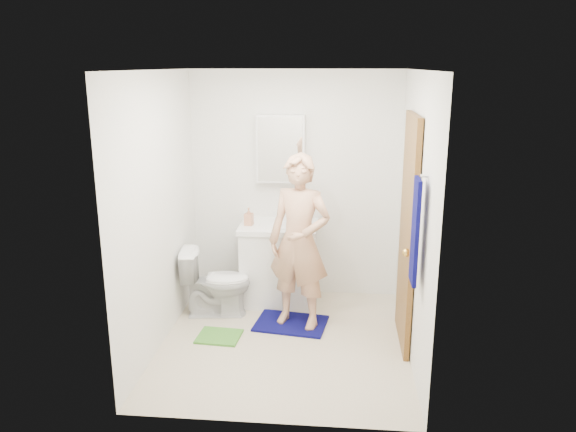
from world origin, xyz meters
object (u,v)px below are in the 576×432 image
object	(u,v)px
vanity_cabinet	(279,265)
toothbrush_cup	(297,218)
toilet	(216,282)
medicine_cabinet	(281,149)
towel	(415,232)
man	(299,242)
soap_dispenser	(249,216)

from	to	relation	value
vanity_cabinet	toothbrush_cup	xyz separation A→B (m)	(0.19, 0.09, 0.50)
toilet	toothbrush_cup	xyz separation A→B (m)	(0.78, 0.47, 0.56)
medicine_cabinet	towel	bearing A→B (deg)	-55.39
man	medicine_cabinet	bearing A→B (deg)	126.43
vanity_cabinet	medicine_cabinet	distance (m)	1.22
towel	man	xyz separation A→B (m)	(-0.92, 0.92, -0.40)
towel	toothbrush_cup	bearing A→B (deg)	122.17
toilet	soap_dispenser	xyz separation A→B (m)	(0.29, 0.32, 0.60)
towel	medicine_cabinet	bearing A→B (deg)	124.61
soap_dispenser	toilet	bearing A→B (deg)	-131.59
vanity_cabinet	towel	xyz separation A→B (m)	(1.18, -1.48, 0.85)
towel	toilet	size ratio (longest dim) A/B	1.16
vanity_cabinet	toilet	bearing A→B (deg)	-147.45
medicine_cabinet	toothbrush_cup	world-z (taller)	medicine_cabinet
towel	toilet	bearing A→B (deg)	147.90
toilet	soap_dispenser	distance (m)	0.74
towel	toothbrush_cup	xyz separation A→B (m)	(-0.99, 1.58, -0.35)
towel	man	distance (m)	1.37
vanity_cabinet	soap_dispenser	bearing A→B (deg)	-170.41
vanity_cabinet	man	distance (m)	0.76
toilet	man	world-z (taller)	man
towel	man	bearing A→B (deg)	135.07
towel	soap_dispenser	size ratio (longest dim) A/B	4.41
toilet	soap_dispenser	world-z (taller)	soap_dispenser
toilet	toothbrush_cup	bearing A→B (deg)	-65.26
medicine_cabinet	toilet	distance (m)	1.51
man	toothbrush_cup	bearing A→B (deg)	114.43
vanity_cabinet	soap_dispenser	xyz separation A→B (m)	(-0.30, -0.05, 0.54)
medicine_cabinet	man	xyz separation A→B (m)	(0.26, -0.79, -0.75)
medicine_cabinet	towel	world-z (taller)	medicine_cabinet
towel	toothbrush_cup	distance (m)	1.90
man	toilet	bearing A→B (deg)	-174.13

